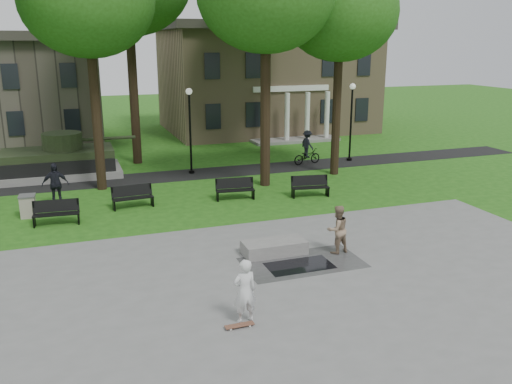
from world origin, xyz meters
The scene contains 21 objects.
ground centered at (0.00, 0.00, 0.00)m, with size 120.00×120.00×0.00m, color #1F5413.
plaza centered at (0.00, -5.00, 0.01)m, with size 22.00×16.00×0.02m, color gray.
footpath centered at (0.00, 12.00, 0.01)m, with size 44.00×2.60×0.01m, color black.
building_right centered at (10.00, 26.00, 4.34)m, with size 17.00×12.00×8.60m.
tree_1 centered at (-4.50, 10.50, 8.95)m, with size 6.20×6.20×11.63m.
tree_3 centered at (8.00, 9.50, 8.60)m, with size 6.00×6.00×11.19m.
lamp_mid centered at (0.50, 12.30, 2.79)m, with size 0.36×0.36×4.73m.
lamp_right centered at (10.50, 12.30, 2.79)m, with size 0.36×0.36×4.73m.
tank_monument centered at (-6.46, 14.00, 0.86)m, with size 7.45×3.40×2.40m.
puddle centered at (0.94, -1.70, 0.02)m, with size 2.20×1.20×0.00m, color black.
concrete_block centered at (0.53, -0.40, 0.24)m, with size 2.20×1.00×0.45m, color gray.
skateboard centered at (-2.16, -4.84, 0.06)m, with size 0.78×0.20×0.07m, color brown.
skateboarder centered at (-1.94, -4.61, 0.90)m, with size 0.65×0.42×1.77m, color silver.
friend_watching centered at (2.63, -1.06, 0.88)m, with size 0.83×0.65×1.72m, color #93795F.
pedestrian_walker centered at (-6.63, 8.29, 0.98)m, with size 1.14×0.48×1.95m, color black.
cyclist centered at (7.60, 12.29, 0.84)m, with size 1.91×1.12×2.05m.
park_bench_0 centered at (-6.63, 5.50, 0.52)m, with size 1.83×0.67×1.00m.
park_bench_1 centered at (-3.42, 6.81, 0.52)m, with size 1.83×0.67×1.00m.
park_bench_2 centered at (1.25, 6.55, 0.52)m, with size 1.84×0.72×1.00m.
park_bench_3 centered at (4.78, 5.83, 0.52)m, with size 1.85×0.79×1.00m.
trash_bin centered at (-7.75, 6.89, 0.49)m, with size 0.69×0.69×0.96m.
Camera 1 is at (-5.94, -16.84, 7.19)m, focal length 38.00 mm.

